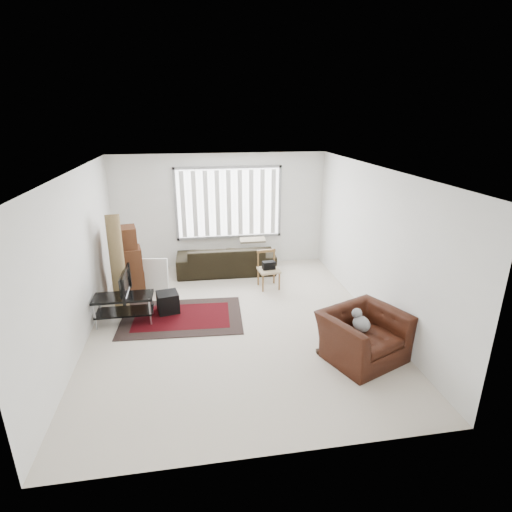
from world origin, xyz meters
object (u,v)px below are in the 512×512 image
Objects in this scene: moving_boxes at (128,264)px; sofa at (226,255)px; side_chair at (268,268)px; armchair at (363,333)px; tv_stand at (124,303)px.

moving_boxes reaches higher than sofa.
armchair is (0.91, -2.83, -0.01)m from side_chair.
tv_stand is 1.28m from moving_boxes.
tv_stand is 1.28× the size of side_chair.
side_chair is at bearing 84.89° from armchair.
armchair is (3.73, -1.73, 0.06)m from tv_stand.
moving_boxes is 2.26m from sofa.
moving_boxes is (-0.07, 1.24, 0.29)m from tv_stand.
armchair reaches higher than tv_stand.
tv_stand is at bearing 132.25° from armchair.
armchair is (1.72, -3.82, -0.01)m from sofa.
tv_stand is at bearing 47.46° from sofa.
sofa is 2.84× the size of side_chair.
side_chair is 0.55× the size of armchair.
side_chair is at bearing 21.26° from tv_stand.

